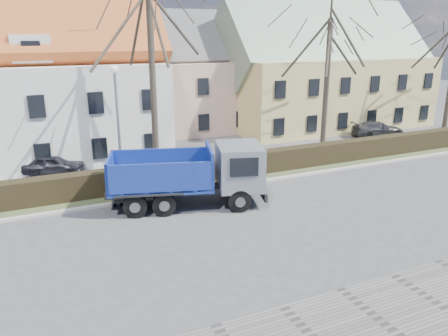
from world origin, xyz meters
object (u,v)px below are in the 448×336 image
dump_truck (182,176)px  cart_frame (113,200)px  parked_car_a (54,164)px  streetlight (118,128)px  parked_car_b (378,129)px

dump_truck → cart_frame: size_ratio=9.89×
dump_truck → parked_car_a: 9.54m
dump_truck → parked_car_a: dump_truck is taller
dump_truck → cart_frame: bearing=176.4°
dump_truck → parked_car_a: (-5.34, 7.85, -0.93)m
parked_car_a → streetlight: bearing=-120.7°
cart_frame → parked_car_b: 23.38m
streetlight → cart_frame: size_ratio=8.54×
dump_truck → cart_frame: (-3.11, 1.14, -1.18)m
parked_car_b → streetlight: bearing=114.2°
cart_frame → parked_car_a: (-2.23, 6.71, 0.25)m
dump_truck → parked_car_a: size_ratio=2.17×
parked_car_b → parked_car_a: bearing=103.8°
cart_frame → dump_truck: bearing=-20.0°
cart_frame → parked_car_b: size_ratio=0.18×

